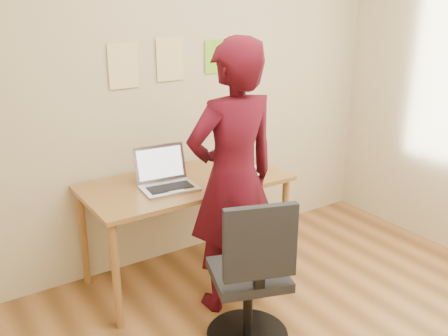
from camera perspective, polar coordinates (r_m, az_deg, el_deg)
room at (r=2.35m, az=16.72°, el=3.65°), size 3.58×3.58×2.78m
desk at (r=3.47m, az=-4.39°, el=-2.79°), size 1.40×0.70×0.74m
laptop at (r=3.32m, az=-6.65°, el=-1.27°), size 0.38×0.35×0.26m
paper_sheet at (r=3.57m, az=2.28°, el=-0.55°), size 0.38×0.41×0.00m
phone at (r=3.33m, az=-0.68°, el=-2.00°), size 0.10×0.12×0.01m
wall_note_left at (r=3.46m, az=-11.45°, el=11.36°), size 0.21×0.00×0.30m
wall_note_mid at (r=3.60m, az=-6.18°, el=12.27°), size 0.21×0.00×0.30m
wall_note_right at (r=3.79m, az=-0.98°, el=12.62°), size 0.18×0.00×0.24m
office_chair at (r=2.89m, az=3.15°, el=-13.14°), size 0.53×0.54×0.94m
person at (r=3.08m, az=1.04°, el=-1.31°), size 0.64×0.42×1.74m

